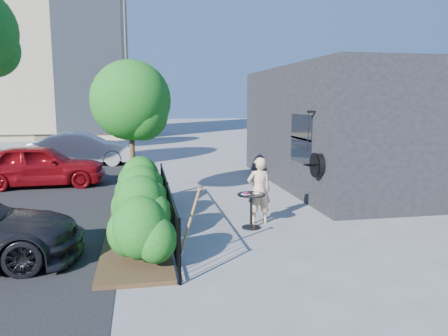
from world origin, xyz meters
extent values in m
plane|color=gray|center=(0.00, 0.00, 0.00)|extent=(120.00, 120.00, 0.00)
cube|color=black|center=(5.50, 4.50, 2.00)|extent=(6.00, 9.00, 4.00)
cube|color=black|center=(2.51, 2.40, 1.80)|extent=(0.04, 1.60, 1.40)
cube|color=black|center=(2.52, 2.40, 1.80)|extent=(0.05, 1.70, 0.06)
cylinder|color=black|center=(2.42, 0.90, 1.25)|extent=(0.18, 0.60, 0.60)
cylinder|color=black|center=(2.32, 0.90, 1.25)|extent=(0.03, 0.64, 0.64)
cube|color=black|center=(2.40, 1.40, 2.60)|extent=(0.25, 0.06, 0.06)
cylinder|color=black|center=(2.32, 1.40, 2.05)|extent=(0.02, 0.02, 1.05)
cylinder|color=black|center=(-1.50, -3.00, 0.55)|extent=(0.05, 0.05, 1.10)
cylinder|color=black|center=(-1.50, 0.00, 0.55)|extent=(0.05, 0.05, 1.10)
cylinder|color=black|center=(-1.50, 3.00, 0.55)|extent=(0.05, 0.05, 1.10)
cube|color=black|center=(-1.50, 0.00, 1.06)|extent=(0.03, 6.00, 0.03)
cube|color=black|center=(-1.50, 0.00, 0.10)|extent=(0.03, 6.00, 0.03)
cylinder|color=black|center=(-1.50, -2.90, 0.55)|extent=(0.02, 0.02, 1.04)
cylinder|color=black|center=(-1.50, -2.70, 0.55)|extent=(0.02, 0.02, 1.04)
cylinder|color=black|center=(-1.50, -2.50, 0.55)|extent=(0.02, 0.02, 1.04)
cylinder|color=black|center=(-1.50, -2.30, 0.55)|extent=(0.02, 0.02, 1.04)
cylinder|color=black|center=(-1.50, -2.10, 0.55)|extent=(0.02, 0.02, 1.04)
cylinder|color=black|center=(-1.50, -1.90, 0.55)|extent=(0.02, 0.02, 1.04)
cylinder|color=black|center=(-1.50, -1.70, 0.55)|extent=(0.02, 0.02, 1.04)
cylinder|color=black|center=(-1.50, -1.50, 0.55)|extent=(0.02, 0.02, 1.04)
cylinder|color=black|center=(-1.50, -1.30, 0.55)|extent=(0.02, 0.02, 1.04)
cylinder|color=black|center=(-1.50, -1.10, 0.55)|extent=(0.02, 0.02, 1.04)
cylinder|color=black|center=(-1.50, -0.90, 0.55)|extent=(0.02, 0.02, 1.04)
cylinder|color=black|center=(-1.50, -0.70, 0.55)|extent=(0.02, 0.02, 1.04)
cylinder|color=black|center=(-1.50, -0.50, 0.55)|extent=(0.02, 0.02, 1.04)
cylinder|color=black|center=(-1.50, -0.30, 0.55)|extent=(0.02, 0.02, 1.04)
cylinder|color=black|center=(-1.50, -0.10, 0.55)|extent=(0.02, 0.02, 1.04)
cylinder|color=black|center=(-1.50, 0.10, 0.55)|extent=(0.02, 0.02, 1.04)
cylinder|color=black|center=(-1.50, 0.30, 0.55)|extent=(0.02, 0.02, 1.04)
cylinder|color=black|center=(-1.50, 0.50, 0.55)|extent=(0.02, 0.02, 1.04)
cylinder|color=black|center=(-1.50, 0.70, 0.55)|extent=(0.02, 0.02, 1.04)
cylinder|color=black|center=(-1.50, 0.90, 0.55)|extent=(0.02, 0.02, 1.04)
cylinder|color=black|center=(-1.50, 1.10, 0.55)|extent=(0.02, 0.02, 1.04)
cylinder|color=black|center=(-1.50, 1.30, 0.55)|extent=(0.02, 0.02, 1.04)
cylinder|color=black|center=(-1.50, 1.50, 0.55)|extent=(0.02, 0.02, 1.04)
cylinder|color=black|center=(-1.50, 1.70, 0.55)|extent=(0.02, 0.02, 1.04)
cylinder|color=black|center=(-1.50, 1.90, 0.55)|extent=(0.02, 0.02, 1.04)
cylinder|color=black|center=(-1.50, 2.10, 0.55)|extent=(0.02, 0.02, 1.04)
cylinder|color=black|center=(-1.50, 2.30, 0.55)|extent=(0.02, 0.02, 1.04)
cylinder|color=black|center=(-1.50, 2.50, 0.55)|extent=(0.02, 0.02, 1.04)
cylinder|color=black|center=(-1.50, 2.70, 0.55)|extent=(0.02, 0.02, 1.04)
cylinder|color=black|center=(-1.50, 2.90, 0.55)|extent=(0.02, 0.02, 1.04)
cube|color=#382616|center=(-2.20, 0.00, 0.04)|extent=(1.30, 6.00, 0.08)
ellipsoid|color=#135414|center=(-2.10, -2.20, 0.70)|extent=(1.10, 1.10, 1.24)
ellipsoid|color=#135414|center=(-2.10, -0.60, 0.70)|extent=(1.10, 1.10, 1.24)
ellipsoid|color=#135414|center=(-2.10, 0.90, 0.70)|extent=(1.10, 1.10, 1.24)
ellipsoid|color=#135414|center=(-2.10, 2.30, 0.70)|extent=(1.10, 1.10, 1.24)
cylinder|color=#3F2B19|center=(-2.30, 2.80, 1.20)|extent=(0.14, 0.14, 2.40)
sphere|color=#135414|center=(-2.30, 2.80, 2.84)|extent=(2.20, 2.20, 2.20)
sphere|color=#135414|center=(-2.00, 2.60, 2.51)|extent=(1.43, 1.43, 1.43)
cylinder|color=black|center=(0.38, -0.18, 0.78)|extent=(0.64, 0.64, 0.03)
cylinder|color=black|center=(0.38, -0.18, 0.39)|extent=(0.06, 0.06, 0.76)
cylinder|color=black|center=(0.38, -0.18, 0.02)|extent=(0.42, 0.42, 0.03)
cube|color=white|center=(0.24, -0.20, 0.80)|extent=(0.20, 0.20, 0.01)
cube|color=white|center=(0.52, -0.17, 0.80)|extent=(0.20, 0.20, 0.01)
torus|color=#530D2F|center=(0.24, -0.20, 0.83)|extent=(0.14, 0.14, 0.05)
torus|color=tan|center=(0.52, -0.17, 0.83)|extent=(0.14, 0.14, 0.05)
imported|color=#D2AD87|center=(0.66, 0.20, 0.79)|extent=(0.59, 0.40, 1.58)
cylinder|color=brown|center=(-1.22, -1.97, 0.74)|extent=(0.41, 0.05, 1.22)
cube|color=gray|center=(-1.40, -1.97, 0.10)|extent=(0.10, 0.18, 0.26)
cylinder|color=brown|center=(-1.03, -1.97, 1.34)|extent=(0.11, 0.10, 0.06)
imported|color=maroon|center=(-5.44, 5.92, 0.72)|extent=(4.30, 1.87, 1.44)
imported|color=#BCBDC2|center=(-4.62, 10.78, 0.74)|extent=(4.54, 1.66, 1.49)
camera|label=1|loc=(-2.04, -9.57, 2.90)|focal=35.00mm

